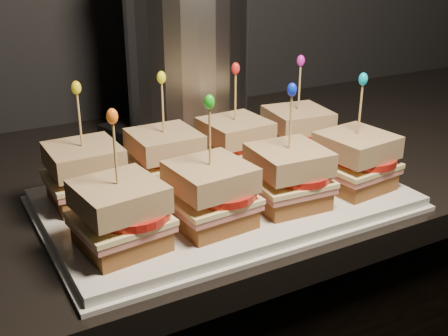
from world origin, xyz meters
TOP-DOWN VIEW (x-y plane):
  - cabinet at (0.28, 1.69)m, footprint 2.67×0.60m
  - granite_slab at (0.28, 1.69)m, footprint 2.71×0.64m
  - platter at (-0.10, 1.53)m, footprint 0.47×0.29m
  - platter_rim at (-0.10, 1.53)m, footprint 0.48×0.30m
  - sandwich_0_bread_bot at (-0.26, 1.60)m, footprint 0.09×0.09m
  - sandwich_0_ham at (-0.26, 1.60)m, footprint 0.09×0.09m
  - sandwich_0_cheese at (-0.26, 1.60)m, footprint 0.10×0.09m
  - sandwich_0_tomato at (-0.25, 1.59)m, footprint 0.08×0.08m
  - sandwich_0_bread_top at (-0.26, 1.60)m, footprint 0.09×0.09m
  - sandwich_0_pick at (-0.26, 1.60)m, footprint 0.00×0.00m
  - sandwich_0_frill at (-0.26, 1.60)m, footprint 0.01×0.01m
  - sandwich_1_bread_bot at (-0.15, 1.60)m, footprint 0.09×0.09m
  - sandwich_1_ham at (-0.15, 1.60)m, footprint 0.09×0.09m
  - sandwich_1_cheese at (-0.15, 1.60)m, footprint 0.10×0.09m
  - sandwich_1_tomato at (-0.14, 1.59)m, footprint 0.08×0.08m
  - sandwich_1_bread_top at (-0.15, 1.60)m, footprint 0.09×0.09m
  - sandwich_1_pick at (-0.15, 1.60)m, footprint 0.00×0.00m
  - sandwich_1_frill at (-0.15, 1.60)m, footprint 0.01×0.01m
  - sandwich_2_bread_bot at (-0.04, 1.60)m, footprint 0.09×0.09m
  - sandwich_2_ham at (-0.04, 1.60)m, footprint 0.10×0.09m
  - sandwich_2_cheese at (-0.04, 1.60)m, footprint 0.10×0.10m
  - sandwich_2_tomato at (-0.03, 1.59)m, footprint 0.08×0.08m
  - sandwich_2_bread_top at (-0.04, 1.60)m, footprint 0.09×0.09m
  - sandwich_2_pick at (-0.04, 1.60)m, footprint 0.00×0.00m
  - sandwich_2_frill at (-0.04, 1.60)m, footprint 0.01×0.01m
  - sandwich_3_bread_bot at (0.07, 1.60)m, footprint 0.10×0.10m
  - sandwich_3_ham at (0.07, 1.60)m, footprint 0.10×0.10m
  - sandwich_3_cheese at (0.07, 1.60)m, footprint 0.11×0.10m
  - sandwich_3_tomato at (0.08, 1.59)m, footprint 0.08×0.08m
  - sandwich_3_bread_top at (0.07, 1.60)m, footprint 0.10×0.10m
  - sandwich_3_pick at (0.07, 1.60)m, footprint 0.00×0.00m
  - sandwich_3_frill at (0.07, 1.60)m, footprint 0.01×0.01m
  - sandwich_4_bread_bot at (-0.26, 1.47)m, footprint 0.09×0.09m
  - sandwich_4_ham at (-0.26, 1.47)m, footprint 0.10×0.10m
  - sandwich_4_cheese at (-0.26, 1.47)m, footprint 0.11×0.10m
  - sandwich_4_tomato at (-0.25, 1.46)m, footprint 0.08×0.08m
  - sandwich_4_bread_top at (-0.26, 1.47)m, footprint 0.10×0.10m
  - sandwich_4_pick at (-0.26, 1.47)m, footprint 0.00×0.00m
  - sandwich_4_frill at (-0.26, 1.47)m, footprint 0.01×0.01m
  - sandwich_5_bread_bot at (-0.15, 1.47)m, footprint 0.09×0.09m
  - sandwich_5_ham at (-0.15, 1.47)m, footprint 0.10×0.10m
  - sandwich_5_cheese at (-0.15, 1.47)m, footprint 0.10×0.10m
  - sandwich_5_tomato at (-0.14, 1.46)m, footprint 0.08×0.08m
  - sandwich_5_bread_top at (-0.15, 1.47)m, footprint 0.09×0.09m
  - sandwich_5_pick at (-0.15, 1.47)m, footprint 0.00×0.00m
  - sandwich_5_frill at (-0.15, 1.47)m, footprint 0.01×0.01m
  - sandwich_6_bread_bot at (-0.04, 1.47)m, footprint 0.09×0.09m
  - sandwich_6_ham at (-0.04, 1.47)m, footprint 0.10×0.10m
  - sandwich_6_cheese at (-0.04, 1.47)m, footprint 0.10×0.10m
  - sandwich_6_tomato at (-0.03, 1.46)m, footprint 0.08×0.08m
  - sandwich_6_bread_top at (-0.04, 1.47)m, footprint 0.09×0.09m
  - sandwich_6_pick at (-0.04, 1.47)m, footprint 0.00×0.00m
  - sandwich_6_frill at (-0.04, 1.47)m, footprint 0.01×0.01m
  - sandwich_7_bread_bot at (0.07, 1.47)m, footprint 0.09×0.09m
  - sandwich_7_ham at (0.07, 1.47)m, footprint 0.10×0.10m
  - sandwich_7_cheese at (0.07, 1.47)m, footprint 0.10×0.10m
  - sandwich_7_tomato at (0.08, 1.46)m, footprint 0.08×0.08m
  - sandwich_7_bread_top at (0.07, 1.47)m, footprint 0.10×0.10m
  - sandwich_7_pick at (0.07, 1.47)m, footprint 0.00×0.00m
  - sandwich_7_frill at (0.07, 1.47)m, footprint 0.01×0.01m
  - appliance_base at (-0.02, 1.81)m, footprint 0.30×0.27m
  - appliance_body at (-0.02, 1.81)m, footprint 0.21×0.21m
  - appliance at (-0.02, 1.81)m, footprint 0.25×0.21m

SIDE VIEW (x-z plane):
  - cabinet at x=0.28m, z-range 0.00..0.86m
  - granite_slab at x=0.28m, z-range 0.86..0.90m
  - platter_rim at x=-0.10m, z-range 0.90..0.91m
  - platter at x=-0.10m, z-range 0.90..0.92m
  - appliance_base at x=-0.02m, z-range 0.90..0.93m
  - sandwich_0_bread_bot at x=-0.26m, z-range 0.92..0.94m
  - sandwich_1_bread_bot at x=-0.15m, z-range 0.92..0.94m
  - sandwich_2_bread_bot at x=-0.04m, z-range 0.92..0.94m
  - sandwich_3_bread_bot at x=0.07m, z-range 0.92..0.94m
  - sandwich_4_bread_bot at x=-0.26m, z-range 0.92..0.94m
  - sandwich_5_bread_bot at x=-0.15m, z-range 0.92..0.94m
  - sandwich_6_bread_bot at x=-0.04m, z-range 0.92..0.94m
  - sandwich_7_bread_bot at x=0.07m, z-range 0.92..0.94m
  - sandwich_0_ham at x=-0.26m, z-range 0.94..0.95m
  - sandwich_1_ham at x=-0.15m, z-range 0.94..0.95m
  - sandwich_2_ham at x=-0.04m, z-range 0.94..0.95m
  - sandwich_3_ham at x=0.07m, z-range 0.94..0.95m
  - sandwich_4_ham at x=-0.26m, z-range 0.94..0.95m
  - sandwich_5_ham at x=-0.15m, z-range 0.94..0.95m
  - sandwich_6_ham at x=-0.04m, z-range 0.94..0.95m
  - sandwich_7_ham at x=0.07m, z-range 0.94..0.95m
  - sandwich_0_cheese at x=-0.26m, z-range 0.95..0.96m
  - sandwich_1_cheese at x=-0.15m, z-range 0.95..0.96m
  - sandwich_2_cheese at x=-0.04m, z-range 0.95..0.96m
  - sandwich_3_cheese at x=0.07m, z-range 0.95..0.96m
  - sandwich_4_cheese at x=-0.26m, z-range 0.95..0.96m
  - sandwich_5_cheese at x=-0.15m, z-range 0.95..0.96m
  - sandwich_6_cheese at x=-0.04m, z-range 0.95..0.96m
  - sandwich_7_cheese at x=0.07m, z-range 0.95..0.96m
  - sandwich_0_tomato at x=-0.25m, z-range 0.96..0.96m
  - sandwich_1_tomato at x=-0.14m, z-range 0.96..0.96m
  - sandwich_2_tomato at x=-0.03m, z-range 0.96..0.96m
  - sandwich_3_tomato at x=0.08m, z-range 0.96..0.96m
  - sandwich_4_tomato at x=-0.25m, z-range 0.96..0.96m
  - sandwich_5_tomato at x=-0.14m, z-range 0.96..0.96m
  - sandwich_6_tomato at x=-0.03m, z-range 0.96..0.96m
  - sandwich_7_tomato at x=0.08m, z-range 0.96..0.96m
  - sandwich_0_bread_top at x=-0.26m, z-range 0.96..0.99m
  - sandwich_1_bread_top at x=-0.15m, z-range 0.96..0.99m
  - sandwich_2_bread_top at x=-0.04m, z-range 0.96..0.99m
  - sandwich_3_bread_top at x=0.07m, z-range 0.96..0.99m
  - sandwich_4_bread_top at x=-0.26m, z-range 0.96..0.99m
  - sandwich_5_bread_top at x=-0.15m, z-range 0.96..0.99m
  - sandwich_6_bread_top at x=-0.04m, z-range 0.96..0.99m
  - sandwich_7_bread_top at x=0.07m, z-range 0.96..0.99m
  - sandwich_0_pick at x=-0.26m, z-range 0.98..1.07m
  - sandwich_1_pick at x=-0.15m, z-range 0.98..1.07m
  - sandwich_2_pick at x=-0.04m, z-range 0.98..1.07m
  - sandwich_3_pick at x=0.07m, z-range 0.98..1.07m
  - sandwich_4_pick at x=-0.26m, z-range 0.98..1.07m
  - sandwich_5_pick at x=-0.15m, z-range 0.98..1.07m
  - sandwich_6_pick at x=-0.04m, z-range 0.98..1.07m
  - sandwich_7_pick at x=0.07m, z-range 0.98..1.07m
  - appliance at x=-0.02m, z-range 0.90..1.22m
  - appliance_body at x=-0.02m, z-range 0.93..1.20m
  - sandwich_0_frill at x=-0.26m, z-range 1.06..1.08m
  - sandwich_1_frill at x=-0.15m, z-range 1.06..1.08m
  - sandwich_2_frill at x=-0.04m, z-range 1.06..1.08m
  - sandwich_3_frill at x=0.07m, z-range 1.06..1.08m
  - sandwich_4_frill at x=-0.26m, z-range 1.06..1.08m
  - sandwich_5_frill at x=-0.15m, z-range 1.06..1.08m
  - sandwich_6_frill at x=-0.04m, z-range 1.06..1.08m
  - sandwich_7_frill at x=0.07m, z-range 1.06..1.08m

